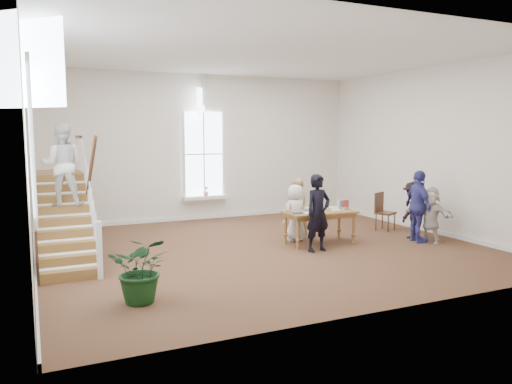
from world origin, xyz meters
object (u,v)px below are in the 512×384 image
police_officer (318,213)px  floor_plant (142,269)px  person_yellow (296,207)px  library_table (320,215)px  woman_cluster_c (431,215)px  woman_cluster_a (418,206)px  side_chair (383,209)px  elderly_woman (295,213)px  woman_cluster_b (412,210)px

police_officer → floor_plant: size_ratio=1.62×
person_yellow → floor_plant: size_ratio=1.39×
library_table → woman_cluster_c: 2.76m
woman_cluster_a → side_chair: size_ratio=1.70×
woman_cluster_a → police_officer: bearing=97.8°
police_officer → woman_cluster_a: 2.79m
floor_plant → side_chair: bearing=23.7°
elderly_woman → woman_cluster_c: size_ratio=1.02×
elderly_woman → person_yellow: person_yellow is taller
police_officer → side_chair: (2.96, 1.40, -0.30)m
police_officer → woman_cluster_b: police_officer is taller
woman_cluster_b → woman_cluster_c: bearing=64.6°
person_yellow → woman_cluster_a: size_ratio=0.85×
library_table → elderly_woman: size_ratio=1.24×
police_officer → side_chair: 3.29m
library_table → woman_cluster_a: woman_cluster_a is taller
woman_cluster_b → floor_plant: woman_cluster_b is taller
police_officer → woman_cluster_c: bearing=-15.0°
police_officer → elderly_woman: bearing=78.0°
elderly_woman → woman_cluster_c: 3.34m
elderly_woman → floor_plant: 5.46m
floor_plant → person_yellow: bearing=36.7°
police_officer → elderly_woman: 1.27m
police_officer → woman_cluster_a: woman_cluster_a is taller
side_chair → woman_cluster_a: bearing=-120.2°
library_table → person_yellow: person_yellow is taller
person_yellow → woman_cluster_c: (2.60, -2.15, -0.07)m
police_officer → library_table: bearing=48.3°
library_table → elderly_woman: bearing=122.0°
library_table → police_officer: 0.81m
floor_plant → side_chair: size_ratio=1.04×
woman_cluster_c → side_chair: bearing=164.4°
floor_plant → woman_cluster_b: bearing=15.7°
woman_cluster_b → woman_cluster_c: 0.65m
person_yellow → woman_cluster_b: person_yellow is taller
woman_cluster_b → side_chair: woman_cluster_b is taller
woman_cluster_c → side_chair: size_ratio=1.31×
side_chair → woman_cluster_c: bearing=-112.5°
person_yellow → floor_plant: bearing=7.3°
person_yellow → woman_cluster_c: bearing=111.0°
library_table → woman_cluster_b: bearing=-7.1°
police_officer → floor_plant: bearing=-164.8°
library_table → woman_cluster_a: 2.49m
elderly_woman → side_chair: elderly_woman is taller
elderly_woman → floor_plant: (-4.50, -3.08, -0.16)m
woman_cluster_a → woman_cluster_c: 0.36m
woman_cluster_a → woman_cluster_b: size_ratio=1.23×
police_officer → elderly_woman: (0.10, 1.25, -0.18)m
police_officer → woman_cluster_c: (3.00, -0.40, -0.19)m
woman_cluster_c → police_officer: bearing=-114.4°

